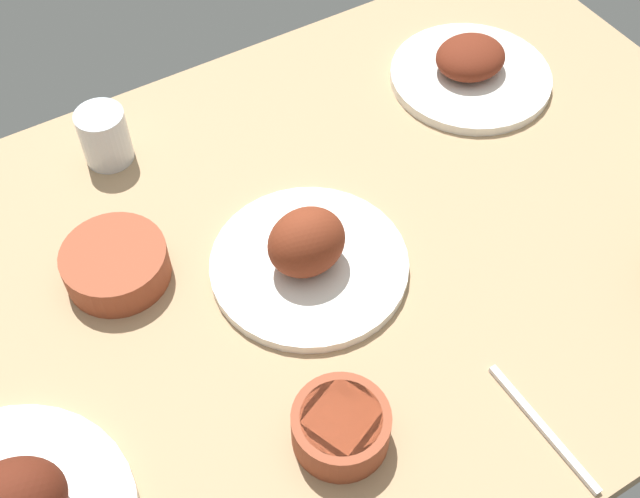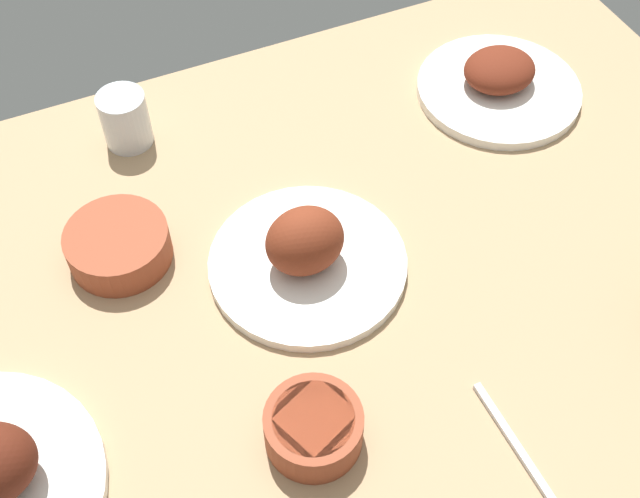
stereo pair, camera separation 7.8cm
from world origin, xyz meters
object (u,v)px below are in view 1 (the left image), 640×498
plate_far_side (470,70)px  plate_center_main (308,255)px  water_tumbler (105,136)px  fork_loose (543,427)px  bowl_potatoes (116,263)px  bowl_sauce (341,426)px

plate_far_side → plate_center_main: bearing=-154.8°
water_tumbler → fork_loose: 72.70cm
bowl_potatoes → plate_center_main: bearing=-28.5°
plate_far_side → water_tumbler: bearing=166.7°
fork_loose → bowl_potatoes: bearing=35.4°
bowl_sauce → bowl_potatoes: (-13.20, 34.93, -0.17)cm
water_tumbler → fork_loose: bearing=-68.4°
plate_center_main → fork_loose: (11.75, -34.11, -2.64)cm
bowl_sauce → fork_loose: 23.81cm
plate_center_main → bowl_potatoes: 25.35cm
bowl_potatoes → water_tumbler: bearing=71.2°
plate_far_side → fork_loose: (-30.43, -53.92, -1.62)cm
fork_loose → bowl_sauce: bearing=60.7°
plate_far_side → fork_loose: plate_far_side is taller
plate_far_side → bowl_potatoes: plate_far_side is taller
water_tumbler → bowl_sauce: bearing=-84.0°
bowl_sauce → fork_loose: size_ratio=0.61×
plate_center_main → bowl_sauce: bearing=-111.7°
water_tumbler → fork_loose: size_ratio=0.47×
bowl_potatoes → fork_loose: 57.42cm
bowl_potatoes → water_tumbler: (7.26, 21.28, 1.62)cm
plate_center_main → bowl_potatoes: size_ratio=1.91×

